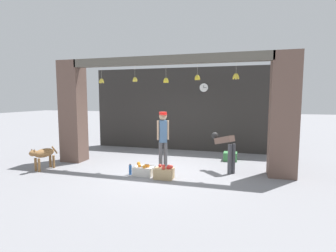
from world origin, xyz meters
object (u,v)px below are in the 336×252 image
(worker_stooping, at_px, (226,147))
(fruit_crate_apples, at_px, (164,173))
(dog, at_px, (43,154))
(fruit_crate_oranges, at_px, (144,170))
(water_bottle, at_px, (130,170))
(wall_clock, at_px, (204,88))
(shopkeeper, at_px, (163,136))
(produce_box_green, at_px, (230,156))

(worker_stooping, relative_size, fruit_crate_apples, 2.23)
(dog, height_order, fruit_crate_apples, dog)
(fruit_crate_oranges, bearing_deg, water_bottle, -171.70)
(fruit_crate_oranges, height_order, fruit_crate_apples, fruit_crate_apples)
(dog, relative_size, worker_stooping, 0.84)
(fruit_crate_apples, distance_m, wall_clock, 4.48)
(fruit_crate_oranges, relative_size, water_bottle, 1.78)
(dog, relative_size, wall_clock, 2.63)
(shopkeeper, distance_m, produce_box_green, 2.70)
(dog, distance_m, fruit_crate_apples, 3.64)
(shopkeeper, distance_m, fruit_crate_apples, 1.11)
(fruit_crate_apples, distance_m, water_bottle, 1.00)
(produce_box_green, relative_size, wall_clock, 1.26)
(shopkeeper, relative_size, fruit_crate_apples, 3.48)
(water_bottle, relative_size, wall_clock, 0.83)
(wall_clock, bearing_deg, shopkeeper, -102.44)
(fruit_crate_oranges, height_order, wall_clock, wall_clock)
(dog, distance_m, wall_clock, 6.03)
(shopkeeper, xyz_separation_m, worker_stooping, (1.71, 0.42, -0.28))
(water_bottle, bearing_deg, fruit_crate_oranges, 8.30)
(dog, relative_size, shopkeeper, 0.54)
(dog, bearing_deg, shopkeeper, 116.07)
(wall_clock, bearing_deg, worker_stooping, -69.34)
(shopkeeper, bearing_deg, fruit_crate_apples, 81.11)
(fruit_crate_apples, height_order, produce_box_green, fruit_crate_apples)
(fruit_crate_apples, distance_m, produce_box_green, 2.94)
(worker_stooping, height_order, wall_clock, wall_clock)
(worker_stooping, xyz_separation_m, water_bottle, (-2.47, -1.00, -0.59))
(fruit_crate_oranges, distance_m, produce_box_green, 3.20)
(fruit_crate_apples, xyz_separation_m, water_bottle, (-0.99, 0.09, -0.02))
(water_bottle, bearing_deg, wall_clock, 68.68)
(fruit_crate_apples, relative_size, water_bottle, 1.69)
(fruit_crate_apples, bearing_deg, water_bottle, 174.89)
(dog, relative_size, water_bottle, 3.17)
(produce_box_green, distance_m, wall_clock, 2.90)
(worker_stooping, distance_m, fruit_crate_apples, 1.92)
(dog, bearing_deg, fruit_crate_apples, 104.82)
(produce_box_green, xyz_separation_m, wall_clock, (-1.11, 1.31, 2.34))
(shopkeeper, distance_m, water_bottle, 1.29)
(shopkeeper, distance_m, fruit_crate_oranges, 1.09)
(fruit_crate_oranges, bearing_deg, wall_clock, 73.63)
(dog, distance_m, produce_box_green, 5.83)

